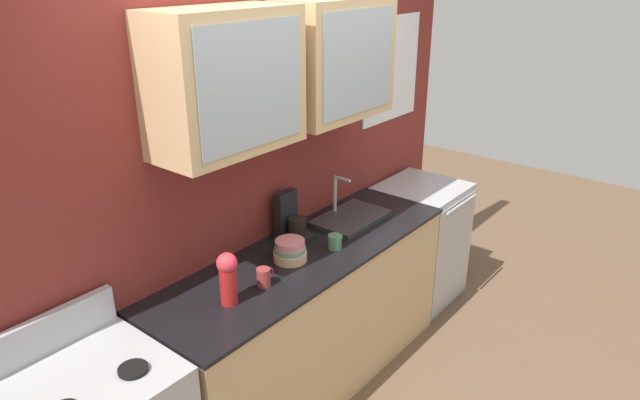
# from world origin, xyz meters

# --- Properties ---
(ground_plane) EXTENTS (10.00, 10.00, 0.00)m
(ground_plane) POSITION_xyz_m (0.00, 0.00, 0.00)
(ground_plane) COLOR brown
(back_wall_unit) EXTENTS (3.82, 0.46, 2.50)m
(back_wall_unit) POSITION_xyz_m (0.01, 0.31, 1.46)
(back_wall_unit) COLOR maroon
(back_wall_unit) RESTS_ON ground_plane
(counter) EXTENTS (2.10, 0.64, 0.94)m
(counter) POSITION_xyz_m (0.00, 0.00, 0.47)
(counter) COLOR tan
(counter) RESTS_ON ground_plane
(sink_faucet) EXTENTS (0.50, 0.32, 0.28)m
(sink_faucet) POSITION_xyz_m (0.51, 0.06, 0.96)
(sink_faucet) COLOR #2D2D30
(sink_faucet) RESTS_ON counter
(bowl_stack) EXTENTS (0.19, 0.19, 0.12)m
(bowl_stack) POSITION_xyz_m (-0.14, 0.01, 1.00)
(bowl_stack) COLOR #E0AD7F
(bowl_stack) RESTS_ON counter
(vase) EXTENTS (0.10, 0.10, 0.28)m
(vase) POSITION_xyz_m (-0.65, -0.05, 1.09)
(vase) COLOR #B21E1E
(vase) RESTS_ON counter
(cup_near_sink) EXTENTS (0.12, 0.08, 0.08)m
(cup_near_sink) POSITION_xyz_m (0.14, -0.10, 0.98)
(cup_near_sink) COLOR #4C7F59
(cup_near_sink) RESTS_ON counter
(cup_near_bowls) EXTENTS (0.11, 0.07, 0.10)m
(cup_near_bowls) POSITION_xyz_m (-0.43, -0.06, 0.99)
(cup_near_bowls) COLOR #993838
(cup_near_bowls) RESTS_ON counter
(dishwasher) EXTENTS (0.60, 0.63, 0.94)m
(dishwasher) POSITION_xyz_m (1.35, -0.00, 0.47)
(dishwasher) COLOR #ADAFB5
(dishwasher) RESTS_ON ground_plane
(coffee_maker) EXTENTS (0.17, 0.20, 0.29)m
(coffee_maker) POSITION_xyz_m (0.08, 0.20, 1.05)
(coffee_maker) COLOR black
(coffee_maker) RESTS_ON counter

